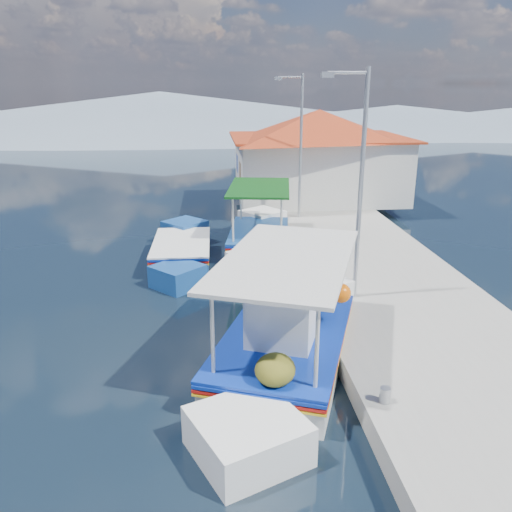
{
  "coord_description": "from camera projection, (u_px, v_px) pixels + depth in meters",
  "views": [
    {
      "loc": [
        0.68,
        -10.98,
        6.1
      ],
      "look_at": [
        1.99,
        3.34,
        1.3
      ],
      "focal_mm": 36.33,
      "sensor_mm": 36.0,
      "label": 1
    }
  ],
  "objects": [
    {
      "name": "lamp_post_far",
      "position": [
        299.0,
        140.0,
        21.8
      ],
      "size": [
        1.21,
        0.14,
        6.0
      ],
      "color": "#A5A8AD",
      "rests_on": "quay"
    },
    {
      "name": "harbor_building",
      "position": [
        318.0,
        153.0,
        26.07
      ],
      "size": [
        10.49,
        10.49,
        4.4
      ],
      "color": "white",
      "rests_on": "quay"
    },
    {
      "name": "main_caique",
      "position": [
        284.0,
        341.0,
        11.71
      ],
      "size": [
        4.51,
        8.23,
        2.89
      ],
      "rotation": [
        0.0,
        0.0,
        0.36
      ],
      "color": "white",
      "rests_on": "ground"
    },
    {
      "name": "mountain_ridge",
      "position": [
        254.0,
        118.0,
        65.06
      ],
      "size": [
        171.4,
        96.0,
        5.5
      ],
      "color": "slate",
      "rests_on": "ground"
    },
    {
      "name": "quay",
      "position": [
        359.0,
        257.0,
        18.34
      ],
      "size": [
        5.0,
        44.0,
        0.5
      ],
      "primitive_type": "cube",
      "color": "#98968E",
      "rests_on": "ground"
    },
    {
      "name": "caique_blue_hull",
      "position": [
        182.0,
        253.0,
        18.55
      ],
      "size": [
        2.02,
        6.65,
        1.18
      ],
      "rotation": [
        0.0,
        0.0,
        0.01
      ],
      "color": "navy",
      "rests_on": "ground"
    },
    {
      "name": "lamp_post_near",
      "position": [
        358.0,
        176.0,
        13.3
      ],
      "size": [
        1.21,
        0.14,
        6.0
      ],
      "color": "#A5A8AD",
      "rests_on": "quay"
    },
    {
      "name": "caique_green_canopy",
      "position": [
        259.0,
        239.0,
        19.99
      ],
      "size": [
        2.85,
        7.21,
        2.72
      ],
      "rotation": [
        0.0,
        0.0,
        0.15
      ],
      "color": "white",
      "rests_on": "ground"
    },
    {
      "name": "ground",
      "position": [
        185.0,
        355.0,
        12.24
      ],
      "size": [
        160.0,
        160.0,
        0.0
      ],
      "primitive_type": "plane",
      "color": "black",
      "rests_on": "ground"
    },
    {
      "name": "bollards",
      "position": [
        304.0,
        255.0,
        17.32
      ],
      "size": [
        0.2,
        17.2,
        0.3
      ],
      "color": "#A5A8AD",
      "rests_on": "quay"
    }
  ]
}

